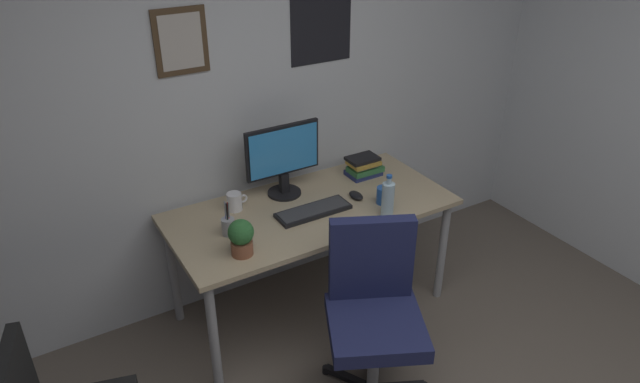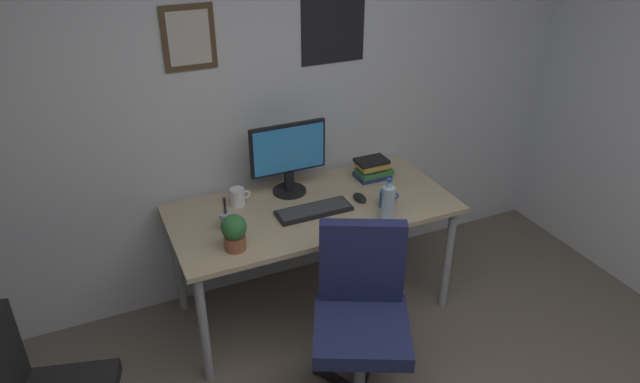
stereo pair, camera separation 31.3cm
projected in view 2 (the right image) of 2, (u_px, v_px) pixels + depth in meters
The scene contains 12 objects.
wall_back at pixel (261, 89), 3.33m from camera, with size 4.40×0.10×2.60m.
desk at pixel (313, 218), 3.32m from camera, with size 1.63×0.76×0.73m.
office_chair at pixel (361, 309), 2.81m from camera, with size 0.61×0.61×0.95m.
monitor at pixel (288, 156), 3.33m from camera, with size 0.46×0.20×0.43m.
keyboard at pixel (314, 210), 3.23m from camera, with size 0.43×0.15×0.03m.
computer_mouse at pixel (360, 198), 3.34m from camera, with size 0.06×0.11×0.04m.
water_bottle at pixel (388, 203), 3.11m from camera, with size 0.07×0.07×0.25m.
coffee_mug_near at pixel (387, 199), 3.27m from camera, with size 0.12×0.08×0.10m.
coffee_mug_far at pixel (238, 197), 3.28m from camera, with size 0.12×0.08×0.10m.
potted_plant at pixel (234, 231), 2.86m from camera, with size 0.13×0.13×0.19m.
pen_cup at pixel (226, 220), 3.06m from camera, with size 0.07×0.07×0.20m.
book_stack_left at pixel (373, 169), 3.57m from camera, with size 0.22×0.16×0.13m.
Camera 2 is at (-1.00, -0.92, 2.38)m, focal length 32.19 mm.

